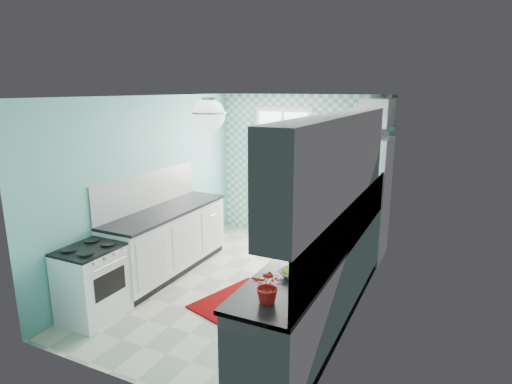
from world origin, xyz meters
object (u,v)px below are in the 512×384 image
at_px(stove, 92,282).
at_px(microwave, 364,127).
at_px(sink, 342,224).
at_px(potted_plant, 269,285).
at_px(ceiling_light, 209,114).
at_px(fruit_bowl, 293,274).
at_px(fridge, 360,198).

height_order(stove, microwave, microwave).
relative_size(sink, potted_plant, 1.82).
bearing_deg(ceiling_light, fruit_bowl, -25.65).
distance_m(fridge, stove, 4.02).
relative_size(fridge, fruit_bowl, 7.73).
relative_size(sink, microwave, 0.97).
height_order(potted_plant, microwave, microwave).
height_order(ceiling_light, sink, ceiling_light).
relative_size(fruit_bowl, microwave, 0.44).
bearing_deg(fridge, potted_plant, -90.53).
relative_size(stove, microwave, 1.53).
xyz_separation_m(ceiling_light, potted_plant, (1.20, -1.10, -1.24)).
distance_m(fruit_bowl, potted_plant, 0.54).
height_order(fridge, potted_plant, fridge).
relative_size(fridge, microwave, 3.43).
bearing_deg(microwave, sink, 91.82).
relative_size(ceiling_light, fruit_bowl, 1.44).
distance_m(stove, microwave, 4.30).
distance_m(sink, microwave, 1.79).
bearing_deg(stove, ceiling_light, 28.28).
relative_size(fridge, sink, 3.53).
height_order(ceiling_light, stove, ceiling_light).
bearing_deg(potted_plant, stove, 170.05).
bearing_deg(stove, fruit_bowl, 1.19).
bearing_deg(microwave, potted_plant, 89.43).
distance_m(sink, fruit_bowl, 1.74).
height_order(ceiling_light, fruit_bowl, ceiling_light).
height_order(ceiling_light, fridge, ceiling_light).
bearing_deg(fruit_bowl, sink, 89.87).
bearing_deg(potted_plant, ceiling_light, 137.46).
relative_size(ceiling_light, microwave, 0.64).
bearing_deg(sink, potted_plant, -92.53).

